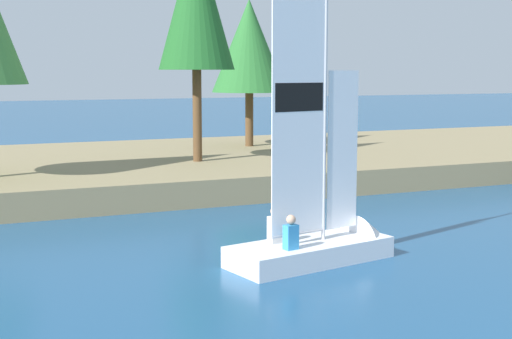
{
  "coord_description": "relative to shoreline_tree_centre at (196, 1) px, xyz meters",
  "views": [
    {
      "loc": [
        -9.71,
        -4.67,
        4.1
      ],
      "look_at": [
        -1.31,
        14.81,
        1.2
      ],
      "focal_mm": 50.73,
      "sensor_mm": 36.0,
      "label": 1
    }
  ],
  "objects": [
    {
      "name": "shoreline_tree_midright",
      "position": [
        3.8,
        4.19,
        -1.39
      ],
      "size": [
        3.22,
        3.22,
        6.31
      ],
      "color": "brown",
      "rests_on": "shore_bank"
    },
    {
      "name": "sailboat",
      "position": [
        -0.68,
        -11.15,
        -6.07
      ],
      "size": [
        4.29,
        2.12,
        6.82
      ],
      "rotation": [
        0.0,
        0.0,
        0.2
      ],
      "color": "white",
      "rests_on": "ground"
    },
    {
      "name": "shoreline_tree_centre",
      "position": [
        0.0,
        0.0,
        0.0
      ],
      "size": [
        2.72,
        2.72,
        8.18
      ],
      "color": "brown",
      "rests_on": "shore_bank"
    },
    {
      "name": "shore_bank",
      "position": [
        1.34,
        2.17,
        -6.12
      ],
      "size": [
        80.0,
        13.38,
        0.84
      ],
      "primitive_type": "cube",
      "color": "#897A56",
      "rests_on": "ground"
    }
  ]
}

